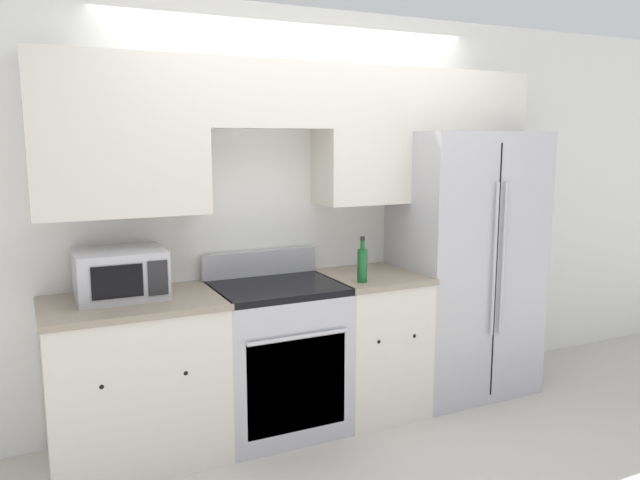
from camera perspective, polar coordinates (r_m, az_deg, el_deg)
name	(u,v)px	position (r m, az deg, el deg)	size (l,w,h in m)	color
ground_plane	(342,439)	(3.93, 2.06, -17.74)	(12.00, 12.00, 0.00)	beige
wall_back	(304,182)	(4.04, -1.48, 5.34)	(8.00, 0.39, 2.60)	white
lower_cabinets_left	(136,380)	(3.68, -16.51, -12.18)	(0.95, 0.64, 0.92)	silver
lower_cabinets_right	(371,342)	(4.17, 4.68, -9.27)	(0.59, 0.64, 0.92)	silver
oven_range	(277,356)	(3.89, -3.94, -10.58)	(0.76, 0.65, 1.08)	#B7B7BC
refrigerator	(462,263)	(4.50, 12.87, -2.09)	(0.94, 0.73, 1.83)	#B7B7BC
microwave	(120,274)	(3.59, -17.80, -2.95)	(0.47, 0.40, 0.27)	#B7B7BC
bottle	(362,264)	(3.79, 3.89, -2.23)	(0.06, 0.06, 0.28)	#195928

